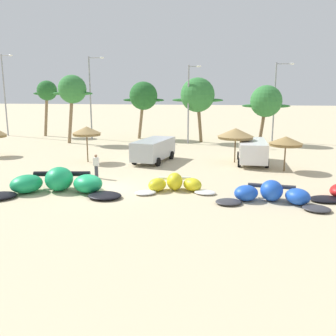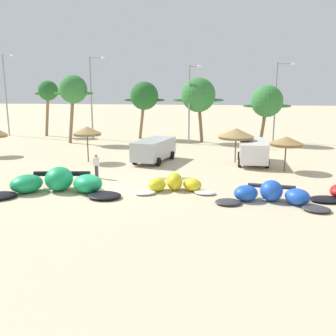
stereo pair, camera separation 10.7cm
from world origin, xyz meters
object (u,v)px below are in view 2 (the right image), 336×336
parked_van (253,150)px  person_near_kites (96,166)px  palm_left (73,90)px  lamppost_east (277,98)px  palm_left_of_gap (144,96)px  palm_center_left (198,95)px  palm_center_right (267,102)px  parked_car_second (155,148)px  beach_umbrella_outermost (286,141)px  lamppost_east_center (190,100)px  lamppost_west (6,92)px  beach_umbrella_near_palms (236,133)px  kite_left (57,183)px  beach_umbrella_middle (87,131)px  lamppost_west_center (92,94)px  kite_center (271,195)px  palm_leftmost (48,92)px  kite_left_of_center (175,184)px

parked_van → person_near_kites: size_ratio=3.25×
palm_left → lamppost_east: (22.14, 5.18, -0.85)m
palm_left → palm_left_of_gap: size_ratio=1.09×
palm_center_left → palm_center_right: (7.46, -0.16, -0.65)m
palm_center_right → parked_car_second: bearing=-129.3°
beach_umbrella_outermost → parked_van: beach_umbrella_outermost is taller
parked_van → lamppost_east_center: (-6.25, 10.41, 3.63)m
lamppost_west → parked_van: bearing=-24.8°
palm_left → palm_center_right: palm_left is taller
beach_umbrella_near_palms → beach_umbrella_outermost: 4.49m
lamppost_east_center → palm_left_of_gap: bearing=150.1°
beach_umbrella_near_palms → person_near_kites: bearing=-142.5°
kite_left → palm_left: bearing=110.4°
palm_left_of_gap → palm_center_right: palm_left_of_gap is taller
palm_center_right → beach_umbrella_near_palms: bearing=-106.2°
beach_umbrella_middle → beach_umbrella_near_palms: size_ratio=0.99×
parked_van → lamppost_west_center: lamppost_west_center is taller
kite_center → palm_leftmost: palm_leftmost is taller
lamppost_west_center → lamppost_east_center: 12.17m
lamppost_east → parked_car_second: bearing=-128.0°
kite_left → beach_umbrella_outermost: beach_umbrella_outermost is taller
kite_left_of_center → lamppost_west: 34.80m
parked_car_second → palm_center_right: size_ratio=0.86×
lamppost_east → lamppost_west: bearing=179.8°
lamppost_east_center → palm_center_left: bearing=60.6°
palm_center_left → kite_left: bearing=-105.3°
kite_left_of_center → palm_left_of_gap: 24.73m
beach_umbrella_outermost → parked_car_second: size_ratio=0.47×
person_near_kites → palm_center_left: 19.99m
lamppost_west_center → parked_car_second: bearing=-52.2°
palm_center_right → lamppost_west: bearing=175.8°
beach_umbrella_middle → lamppost_east_center: lamppost_east_center is taller
beach_umbrella_near_palms → palm_left: 19.78m
palm_leftmost → parked_van: bearing=-30.0°
person_near_kites → palm_left_of_gap: bearing=94.1°
kite_center → beach_umbrella_middle: size_ratio=2.04×
palm_leftmost → palm_left_of_gap: (12.56, -0.49, -0.52)m
beach_umbrella_outermost → parked_van: 3.62m
parked_car_second → lamppost_west_center: lamppost_west_center is taller
palm_center_right → lamppost_east: size_ratio=0.72×
palm_left_of_gap → lamppost_east_center: lamppost_east_center is taller
kite_center → parked_car_second: parked_car_second is taller
beach_umbrella_middle → kite_left_of_center: bearing=-42.8°
beach_umbrella_outermost → parked_car_second: beach_umbrella_outermost is taller
beach_umbrella_middle → person_near_kites: (2.73, -5.43, -1.73)m
palm_center_right → kite_left_of_center: bearing=-108.3°
beach_umbrella_middle → palm_center_right: (15.35, 13.21, 2.05)m
beach_umbrella_near_palms → palm_left_of_gap: size_ratio=0.43×
palm_leftmost → lamppost_east: 27.98m
beach_umbrella_near_palms → lamppost_east_center: (-4.87, 10.34, 2.33)m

